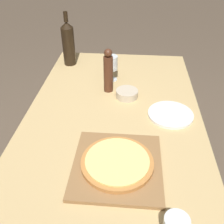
% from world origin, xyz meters
% --- Properties ---
extents(ground_plane, '(12.00, 12.00, 0.00)m').
position_xyz_m(ground_plane, '(0.00, 0.00, 0.00)').
color(ground_plane, brown).
extents(dining_table, '(0.92, 1.67, 0.73)m').
position_xyz_m(dining_table, '(0.00, 0.00, 0.65)').
color(dining_table, tan).
rests_on(dining_table, ground_plane).
extents(cutting_board, '(0.36, 0.38, 0.02)m').
position_xyz_m(cutting_board, '(0.05, -0.29, 0.74)').
color(cutting_board, olive).
rests_on(cutting_board, dining_table).
extents(pizza, '(0.30, 0.30, 0.02)m').
position_xyz_m(pizza, '(0.05, -0.29, 0.76)').
color(pizza, '#BC7A3D').
rests_on(pizza, cutting_board).
extents(wine_bottle, '(0.08, 0.08, 0.36)m').
position_xyz_m(wine_bottle, '(-0.35, 0.64, 0.88)').
color(wine_bottle, black).
rests_on(wine_bottle, dining_table).
extents(pepper_mill, '(0.05, 0.05, 0.26)m').
position_xyz_m(pepper_mill, '(-0.05, 0.30, 0.86)').
color(pepper_mill, '#4C2819').
rests_on(pepper_mill, dining_table).
extents(wine_glass, '(0.08, 0.08, 0.16)m').
position_xyz_m(wine_glass, '(-0.04, 0.44, 0.84)').
color(wine_glass, silver).
rests_on(wine_glass, dining_table).
extents(small_bowl, '(0.13, 0.13, 0.04)m').
position_xyz_m(small_bowl, '(0.06, 0.24, 0.75)').
color(small_bowl, beige).
rests_on(small_bowl, dining_table).
extents(dinner_plate, '(0.23, 0.23, 0.01)m').
position_xyz_m(dinner_plate, '(0.30, 0.08, 0.74)').
color(dinner_plate, white).
rests_on(dinner_plate, dining_table).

